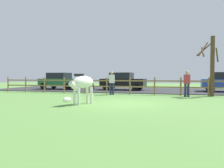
% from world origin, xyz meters
% --- Properties ---
extents(ground_plane, '(60.00, 60.00, 0.00)m').
position_xyz_m(ground_plane, '(0.00, 0.00, 0.00)').
color(ground_plane, '#5B8C42').
extents(parking_asphalt, '(28.00, 7.40, 0.05)m').
position_xyz_m(parking_asphalt, '(0.00, 9.30, 0.03)').
color(parking_asphalt, '#2D2D33').
rests_on(parking_asphalt, ground_plane).
extents(paddock_fence, '(20.74, 0.11, 1.21)m').
position_xyz_m(paddock_fence, '(-0.69, 5.00, 0.69)').
color(paddock_fence, olive).
rests_on(paddock_fence, ground_plane).
extents(bare_tree, '(1.39, 1.58, 3.86)m').
position_xyz_m(bare_tree, '(4.62, 5.02, 2.08)').
color(bare_tree, '#513A23').
rests_on(bare_tree, ground_plane).
extents(zebra, '(1.03, 1.82, 1.41)m').
position_xyz_m(zebra, '(-1.86, -0.87, 0.93)').
color(zebra, white).
rests_on(zebra, ground_plane).
extents(parked_car_black, '(4.13, 2.15, 1.56)m').
position_xyz_m(parked_car_black, '(-2.10, 9.09, 0.84)').
color(parked_car_black, black).
rests_on(parked_car_black, parking_asphalt).
extents(parked_car_green, '(4.11, 2.11, 1.56)m').
position_xyz_m(parked_car_green, '(-8.14, 8.60, 0.84)').
color(parked_car_green, '#236B38').
rests_on(parked_car_green, parking_asphalt).
extents(visitor_left_of_tree, '(0.39, 0.28, 1.64)m').
position_xyz_m(visitor_left_of_tree, '(-1.85, 4.38, 0.91)').
color(visitor_left_of_tree, '#232847').
rests_on(visitor_left_of_tree, ground_plane).
extents(visitor_right_of_tree, '(0.39, 0.27, 1.64)m').
position_xyz_m(visitor_right_of_tree, '(3.08, 4.11, 0.91)').
color(visitor_right_of_tree, '#232847').
rests_on(visitor_right_of_tree, ground_plane).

